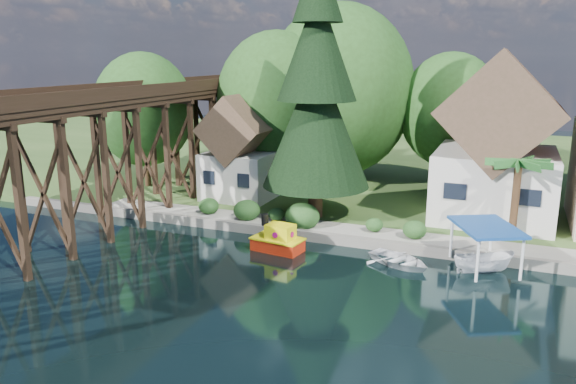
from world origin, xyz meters
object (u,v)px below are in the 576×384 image
at_px(trestle_bridge, 104,149).
at_px(tugboat, 278,240).
at_px(palm_tree, 519,166).
at_px(boat_canopy, 484,253).
at_px(boat_white_a, 399,258).
at_px(conifer, 317,91).
at_px(house_left, 497,149).
at_px(shed, 241,154).

distance_m(trestle_bridge, tugboat, 12.69).
distance_m(palm_tree, boat_canopy, 6.27).
bearing_deg(boat_white_a, conifer, 77.92).
height_order(house_left, boat_white_a, house_left).
relative_size(conifer, tugboat, 5.52).
distance_m(conifer, tugboat, 10.19).
bearing_deg(palm_tree, conifer, 178.81).
xyz_separation_m(tugboat, boat_canopy, (11.29, 0.96, 0.47)).
xyz_separation_m(boat_white_a, boat_canopy, (4.29, 0.56, 0.73)).
xyz_separation_m(trestle_bridge, boat_canopy, (23.07, 1.40, -4.24)).
xyz_separation_m(house_left, shed, (-18.00, -1.50, -1.31)).
bearing_deg(conifer, boat_white_a, -39.40).
height_order(house_left, tugboat, house_left).
xyz_separation_m(trestle_bridge, house_left, (23.00, 10.83, -0.21)).
relative_size(shed, boat_canopy, 1.62).
bearing_deg(boat_canopy, conifer, 155.62).
height_order(trestle_bridge, conifer, conifer).
bearing_deg(boat_canopy, trestle_bridge, -176.53).
bearing_deg(conifer, shed, 157.43).
bearing_deg(palm_tree, trestle_bridge, -165.78).
relative_size(house_left, tugboat, 3.49).
xyz_separation_m(trestle_bridge, palm_tree, (24.36, 6.17, -0.39)).
bearing_deg(shed, house_left, 4.77).
bearing_deg(house_left, conifer, -158.27).
relative_size(palm_tree, boat_canopy, 1.06).
xyz_separation_m(house_left, boat_white_a, (-4.22, -9.99, -4.76)).
relative_size(trestle_bridge, palm_tree, 8.64).
bearing_deg(trestle_bridge, boat_white_a, 2.54).
relative_size(house_left, conifer, 0.63).
bearing_deg(house_left, shed, -175.23).
bearing_deg(boat_white_a, house_left, 4.43).
distance_m(shed, boat_canopy, 19.92).
distance_m(trestle_bridge, conifer, 14.04).
bearing_deg(shed, trestle_bridge, -118.19).
height_order(tugboat, boat_canopy, boat_canopy).
bearing_deg(trestle_bridge, palm_tree, 14.22).
xyz_separation_m(conifer, boat_canopy, (11.10, -5.03, -7.77)).
distance_m(trestle_bridge, shed, 10.69).
distance_m(trestle_bridge, palm_tree, 25.14).
xyz_separation_m(palm_tree, tugboat, (-12.59, -5.73, -4.32)).
relative_size(house_left, boat_canopy, 2.28).
bearing_deg(tugboat, shed, 127.34).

